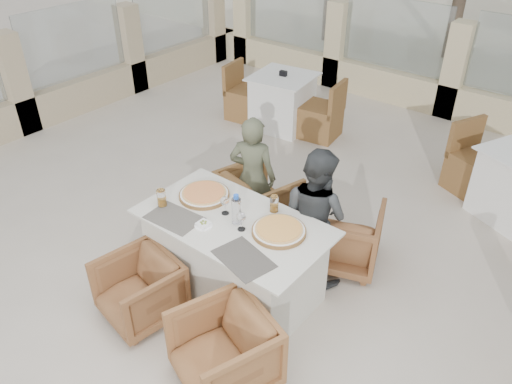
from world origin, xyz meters
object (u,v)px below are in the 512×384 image
Objects in this scene: pizza_right at (279,230)px; dining_table at (234,257)px; bg_table_a at (282,102)px; pizza_left at (204,194)px; olive_dish at (204,224)px; wine_glass_centre at (225,204)px; armchair_far_right at (344,235)px; beer_glass_right at (274,204)px; diner_right at (315,215)px; water_bottle at (236,209)px; diner_left at (253,178)px; armchair_far_left at (259,200)px; beer_glass_left at (162,198)px; armchair_near_right at (224,351)px; armchair_near_left at (140,290)px; wine_glass_near at (241,220)px.

dining_table is at bearing -164.23° from pizza_right.
pizza_left is at bearing -74.66° from bg_table_a.
olive_dish is at bearing -149.45° from pizza_right.
wine_glass_centre is (-0.51, -0.07, 0.06)m from pizza_right.
pizza_right reaches higher than armchair_far_right.
diner_right is (0.22, 0.30, -0.19)m from beer_glass_right.
water_bottle is 0.77m from diner_right.
beer_glass_right is (0.61, 0.21, 0.04)m from pizza_left.
diner_left is 0.78× the size of bg_table_a.
dining_table is 10.94× the size of beer_glass_right.
armchair_far_right is at bearing 59.42° from olive_dish.
armchair_far_left is (-0.61, 0.57, -0.52)m from beer_glass_right.
armchair_far_left is 0.55× the size of diner_left.
beer_glass_left is (-0.18, -0.33, 0.05)m from pizza_left.
diner_right reaches higher than beer_glass_left.
armchair_near_right is at bearing 137.02° from armchair_far_left.
dining_table is 0.84m from armchair_near_left.
diner_left is (-0.97, -0.16, 0.34)m from armchair_far_right.
beer_glass_left is at bearing 174.84° from armchair_near_right.
armchair_near_right is (0.17, -0.86, -0.50)m from pizza_right.
bg_table_a is (-2.06, 2.34, -0.27)m from diner_right.
dining_table is at bearing 66.78° from diner_right.
armchair_near_right is at bearing 70.25° from armchair_far_right.
dining_table is 0.48m from olive_dish.
olive_dish is (-0.02, -0.24, -0.07)m from wine_glass_centre.
pizza_left reaches higher than armchair_far_right.
wine_glass_centre reaches higher than armchair_far_right.
armchair_near_right is at bearing -41.29° from pizza_left.
bg_table_a is (-1.84, 2.64, -0.46)m from beer_glass_right.
pizza_right is 2.98× the size of beer_glass_right.
wine_glass_centre is at bearing 26.95° from beer_glass_left.
wine_glass_centre is 1.19× the size of beer_glass_left.
bg_table_a is at bearing -83.11° from diner_left.
wine_glass_centre is 0.28× the size of armchair_near_right.
armchair_far_right is at bearing 79.75° from pizza_right.
armchair_far_left is at bearing 105.26° from olive_dish.
wine_glass_near is 1.19× the size of beer_glass_left.
wine_glass_centre is at bearing -70.17° from bg_table_a.
dining_table is 3.60× the size of pizza_left.
water_bottle is 0.40× the size of armchair_far_right.
wine_glass_near reaches higher than armchair_near_left.
water_bottle is 0.41× the size of armchair_near_right.
olive_dish is 1.04m from diner_left.
armchair_far_left is 0.94m from diner_right.
wine_glass_near reaches higher than pizza_left.
pizza_right is at bearing 152.45° from armchair_far_left.
beer_glass_right is at bearing 61.39° from dining_table.
beer_glass_left is at bearing -79.73° from bg_table_a.
armchair_far_left is at bearing -67.40° from bg_table_a.
armchair_far_right reaches higher than armchair_near_left.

